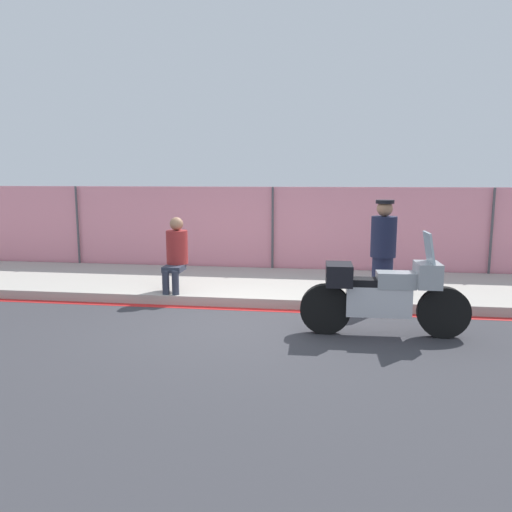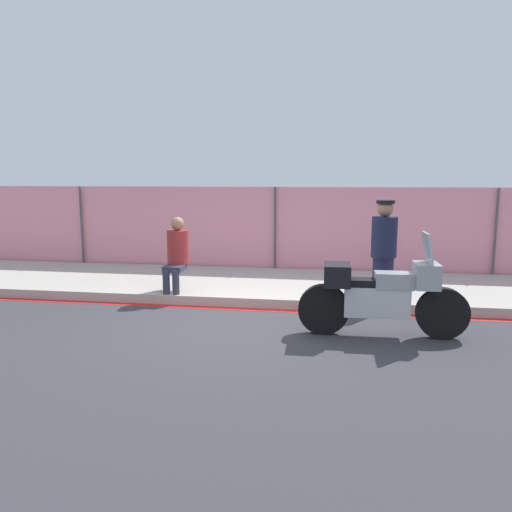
# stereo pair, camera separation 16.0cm
# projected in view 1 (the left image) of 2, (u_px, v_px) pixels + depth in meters

# --- Properties ---
(ground_plane) EXTENTS (120.00, 120.00, 0.00)m
(ground_plane) POSITION_uv_depth(u_px,v_px,m) (245.00, 324.00, 7.58)
(ground_plane) COLOR #38383D
(sidewalk) EXTENTS (34.51, 2.93, 0.17)m
(sidewalk) POSITION_uv_depth(u_px,v_px,m) (264.00, 285.00, 9.88)
(sidewalk) COLOR #ADA89E
(sidewalk) RESTS_ON ground_plane
(curb_paint_stripe) EXTENTS (34.51, 0.18, 0.01)m
(curb_paint_stripe) POSITION_uv_depth(u_px,v_px,m) (253.00, 310.00, 8.37)
(curb_paint_stripe) COLOR red
(curb_paint_stripe) RESTS_ON ground_plane
(storefront_fence) EXTENTS (32.78, 0.17, 1.99)m
(storefront_fence) POSITION_uv_depth(u_px,v_px,m) (273.00, 231.00, 11.25)
(storefront_fence) COLOR pink
(storefront_fence) RESTS_ON ground_plane
(motorcycle) EXTENTS (2.34, 0.53, 1.47)m
(motorcycle) POSITION_uv_depth(u_px,v_px,m) (383.00, 294.00, 6.94)
(motorcycle) COLOR black
(motorcycle) RESTS_ON ground_plane
(officer_standing) EXTENTS (0.43, 0.43, 1.66)m
(officer_standing) POSITION_uv_depth(u_px,v_px,m) (383.00, 248.00, 8.49)
(officer_standing) COLOR #191E38
(officer_standing) RESTS_ON sidewalk
(person_seated_on_curb) EXTENTS (0.39, 0.68, 1.32)m
(person_seated_on_curb) POSITION_uv_depth(u_px,v_px,m) (176.00, 250.00, 8.99)
(person_seated_on_curb) COLOR #2D3342
(person_seated_on_curb) RESTS_ON sidewalk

